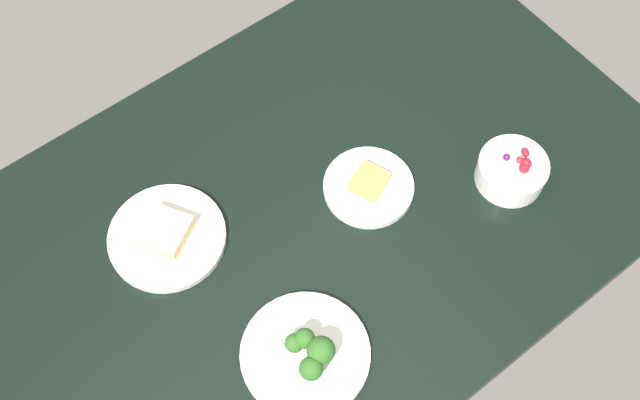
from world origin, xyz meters
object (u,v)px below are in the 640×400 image
Objects in this scene: plate_cheese at (369,186)px; plate_broccoli at (307,354)px; bowl_berries at (512,170)px; plate_sandwich at (167,236)px.

plate_broccoli is at bearing 33.16° from plate_cheese.
plate_sandwich is at bearing -26.31° from bowl_berries.
plate_broccoli is (52.86, 4.48, -1.22)cm from bowl_berries.
bowl_berries is 0.60× the size of plate_broccoli.
plate_cheese is at bearing -146.84° from plate_broccoli.
plate_cheese is at bearing 158.21° from plate_sandwich.
plate_broccoli reaches higher than bowl_berries.
bowl_berries is 0.62× the size of plate_sandwich.
plate_sandwich is at bearing -78.56° from plate_broccoli.
bowl_berries is at bearing -175.15° from plate_broccoli.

